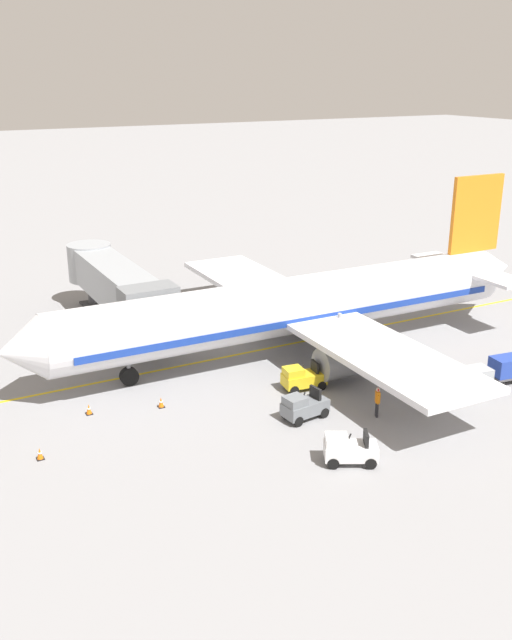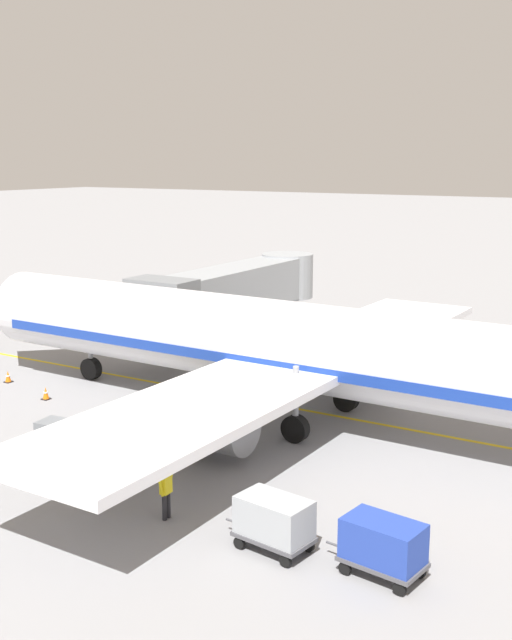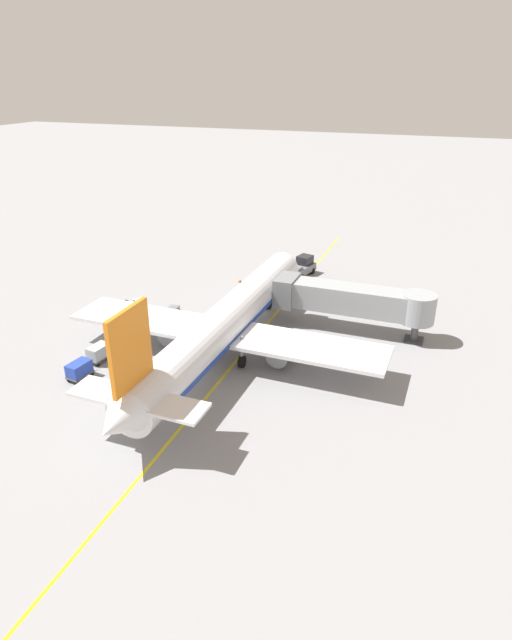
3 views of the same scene
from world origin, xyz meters
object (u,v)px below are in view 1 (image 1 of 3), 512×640
Objects in this scene: baggage_tug_trailing at (304,406)px; ground_crew_loader at (377,400)px; parked_airliner at (298,306)px; ground_crew_wing_walker at (419,393)px; baggage_tug_spare at (349,449)px; safety_cone_nose_right at (161,402)px; baggage_cart_second_in_train at (508,367)px; safety_cone_wing_tip at (89,409)px; jet_bridge at (115,283)px; baggage_tug_lead at (303,378)px; baggage_cart_front at (472,379)px; safety_cone_nose_left at (40,454)px.

ground_crew_loader reaches higher than baggage_tug_trailing.
parked_airliner is 10.70m from ground_crew_wing_walker.
baggage_tug_spare reaches higher than safety_cone_nose_right.
ground_crew_wing_walker reaches higher than baggage_cart_second_in_train.
parked_airliner is at bearing -80.64° from safety_cone_wing_tip.
parked_airliner is at bearing -137.62° from jet_bridge.
baggage_tug_spare is 0.93× the size of baggage_cart_second_in_train.
baggage_tug_lead reaches higher than safety_cone_wing_tip.
baggage_cart_front reaches higher than safety_cone_nose_right.
baggage_tug_spare reaches higher than baggage_cart_front.
parked_airliner is 11.86m from baggage_cart_front.
jet_bridge reaches higher than baggage_tug_lead.
baggage_tug_spare is at bearing -149.79° from safety_cone_nose_right.
baggage_tug_lead and baggage_tug_trailing have the same top height.
ground_crew_loader is (-1.66, -3.58, 0.24)m from baggage_tug_trailing.
ground_crew_loader is 2.86× the size of safety_cone_nose_right.
ground_crew_loader is at bearing 89.72° from baggage_cart_second_in_train.
ground_crew_loader is (-10.02, 1.11, -2.23)m from parked_airliner.
safety_cone_nose_right is at bearing -70.83° from safety_cone_nose_left.
safety_cone_nose_left is (7.28, 12.79, -0.42)m from baggage_tug_spare.
baggage_tug_spare is 5.23m from ground_crew_loader.
baggage_cart_front is (-1.99, -10.04, 0.24)m from baggage_tug_trailing.
jet_bridge is at bearing 42.38° from parked_airliner.
safety_cone_wing_tip is (5.94, 9.95, -0.42)m from baggage_tug_trailing.
baggage_cart_front is at bearing -122.52° from baggage_tug_lead.
baggage_cart_front is 5.02× the size of safety_cone_nose_left.
baggage_tug_lead is 5.14m from ground_crew_loader.
parked_airliner is 63.14× the size of safety_cone_wing_tip.
baggage_tug_trailing is at bearing 149.05° from baggage_tug_lead.
baggage_tug_spare is (-8.06, 2.45, 0.00)m from baggage_tug_lead.
safety_cone_nose_left and safety_cone_nose_right have the same top height.
ground_crew_wing_walker is (-20.26, -10.53, -2.50)m from jet_bridge.
jet_bridge is at bearing -24.47° from safety_cone_wing_tip.
safety_cone_wing_tip is at bearing 59.17° from baggage_tug_trailing.
baggage_tug_trailing is 11.60m from safety_cone_wing_tip.
baggage_tug_lead is (-15.07, -6.26, -2.74)m from jet_bridge.
parked_airliner is at bearing -71.72° from safety_cone_nose_left.
baggage_cart_second_in_train is (-19.97, -17.59, -2.51)m from jet_bridge.
baggage_cart_front reaches higher than safety_cone_nose_left.
parked_airliner is at bearing -6.29° from ground_crew_loader.
ground_crew_wing_walker is (-10.36, -1.49, -2.23)m from parked_airliner.
safety_cone_wing_tip is at bearing -43.67° from safety_cone_nose_left.
baggage_tug_trailing is 1.55× the size of ground_crew_wing_walker.
baggage_tug_spare is 4.70× the size of safety_cone_wing_tip.
parked_airliner reaches higher than ground_crew_loader.
baggage_cart_front is 17.66m from safety_cone_nose_right.
parked_airliner is at bearing -28.24° from baggage_tug_lead.
baggage_tug_trailing is (-18.26, -4.35, -2.74)m from jet_bridge.
baggage_tug_lead is at bearing -16.92° from baggage_tug_spare.
parked_airliner is at bearing 40.35° from baggage_cart_second_in_train.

